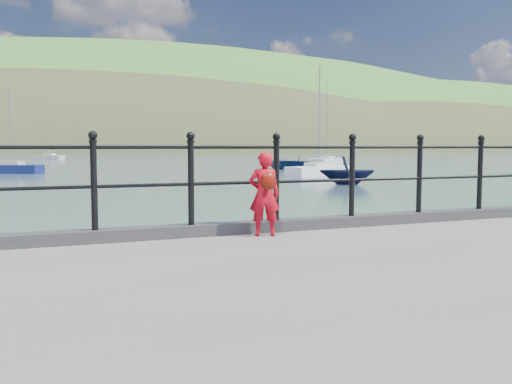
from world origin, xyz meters
name	(u,v)px	position (x,y,z in m)	size (l,w,h in m)	color
ground	(232,304)	(0.00, 0.00, 0.00)	(600.00, 600.00, 0.00)	#2D4251
kerb	(235,228)	(0.00, -0.15, 1.07)	(60.00, 0.30, 0.15)	#28282B
railing	(235,172)	(0.00, -0.15, 1.82)	(18.11, 0.11, 1.20)	black
far_shore	(137,201)	(38.34, 239.41, -22.57)	(830.00, 200.00, 156.00)	#333A21
child	(264,194)	(0.28, -0.49, 1.55)	(0.45, 0.37, 1.09)	red
launch_blue	(293,163)	(20.25, 39.93, 0.61)	(4.24, 5.93, 1.23)	navy
launch_navy	(347,170)	(13.90, 19.76, 0.81)	(2.65, 3.07, 1.62)	black
sailboat_deep	(49,157)	(-0.65, 91.77, 0.34)	(5.02, 4.76, 8.00)	beige
sailboat_far	(326,161)	(30.72, 52.15, 0.34)	(6.87, 6.36, 10.38)	silver
sailboat_port	(12,169)	(-4.38, 40.70, 0.34)	(4.93, 3.77, 7.16)	navy
sailboat_near	(319,171)	(17.08, 28.93, 0.34)	(6.19, 3.95, 8.32)	white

